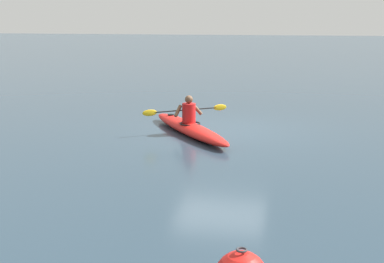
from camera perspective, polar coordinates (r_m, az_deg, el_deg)
The scene contains 3 objects.
ground_plane at distance 14.19m, azimuth 3.26°, elevation 0.12°, with size 160.00×160.00×0.00m, color #283D4C.
kayak at distance 13.71m, azimuth -0.29°, elevation 0.37°, with size 3.07×3.86×0.31m.
kayaker at distance 13.67m, azimuth -0.38°, elevation 2.26°, with size 1.99×1.48×0.72m.
Camera 1 is at (-2.14, 13.70, 3.01)m, focal length 48.55 mm.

